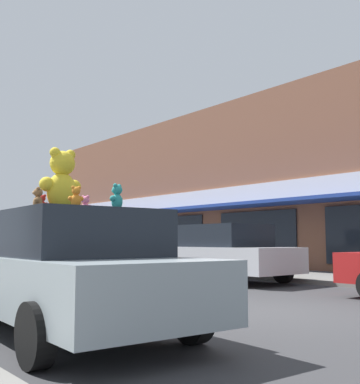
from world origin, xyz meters
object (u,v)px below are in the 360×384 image
teddy_bear_red (42,203)px  teddy_bear_giant (62,181)px  teddy_bear_teal (117,197)px  parked_car_far_center (223,252)px  teddy_bear_pink (85,206)px  teddy_bear_brown (38,199)px  plush_art_car (67,270)px  teddy_bear_orange (76,197)px

teddy_bear_red → teddy_bear_giant: bearing=-161.4°
teddy_bear_giant → teddy_bear_red: (-0.25, 0.04, -0.30)m
teddy_bear_teal → parked_car_far_center: (6.90, 5.17, -0.88)m
teddy_bear_pink → parked_car_far_center: teddy_bear_pink is taller
teddy_bear_red → teddy_bear_pink: bearing=-121.2°
teddy_bear_teal → teddy_bear_brown: bearing=-68.4°
teddy_bear_teal → parked_car_far_center: teddy_bear_teal is taller
plush_art_car → teddy_bear_red: bearing=169.7°
teddy_bear_giant → teddy_bear_brown: size_ratio=2.94×
plush_art_car → parked_car_far_center: 8.38m
teddy_bear_giant → teddy_bear_pink: teddy_bear_giant is taller
teddy_bear_orange → parked_car_far_center: teddy_bear_orange is taller
plush_art_car → teddy_bear_brown: bearing=-162.2°
teddy_bear_pink → teddy_bear_teal: 1.52m
plush_art_car → teddy_bear_orange: (-0.34, -0.87, 0.88)m
teddy_bear_giant → parked_car_far_center: 8.51m
teddy_bear_giant → teddy_bear_red: teddy_bear_giant is taller
teddy_bear_pink → teddy_bear_red: teddy_bear_pink is taller
teddy_bear_giant → parked_car_far_center: bearing=-157.5°
teddy_bear_teal → parked_car_far_center: 8.67m
parked_car_far_center → teddy_bear_red: bearing=-150.2°
teddy_bear_giant → parked_car_far_center: size_ratio=0.19×
teddy_bear_pink → teddy_bear_brown: teddy_bear_pink is taller
teddy_bear_red → teddy_bear_brown: teddy_bear_brown is taller
teddy_bear_red → teddy_bear_teal: 1.06m
teddy_bear_pink → teddy_bear_red: bearing=99.1°
teddy_bear_giant → teddy_bear_red: bearing=-16.3°
teddy_bear_giant → teddy_bear_orange: bearing=66.1°
teddy_bear_orange → teddy_bear_brown: 0.75m
teddy_bear_red → teddy_bear_orange: bearing=116.5°
parked_car_far_center → teddy_bear_brown: bearing=-149.5°
teddy_bear_giant → teddy_bear_orange: (-0.25, -0.91, -0.29)m
teddy_bear_giant → teddy_bear_orange: 0.99m
teddy_bear_pink → teddy_bear_brown: 1.37m
teddy_bear_brown → teddy_bear_red: bearing=167.9°
teddy_bear_teal → teddy_bear_red: bearing=-82.2°
teddy_bear_giant → teddy_bear_red: size_ratio=3.80×
teddy_bear_brown → plush_art_car: bearing=128.3°
teddy_bear_brown → teddy_bear_teal: teddy_bear_teal is taller
teddy_bear_pink → teddy_bear_red: 1.13m
teddy_bear_pink → teddy_bear_orange: (-0.95, -1.55, -0.03)m
teddy_bear_orange → teddy_bear_brown: (-0.15, 0.74, 0.02)m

